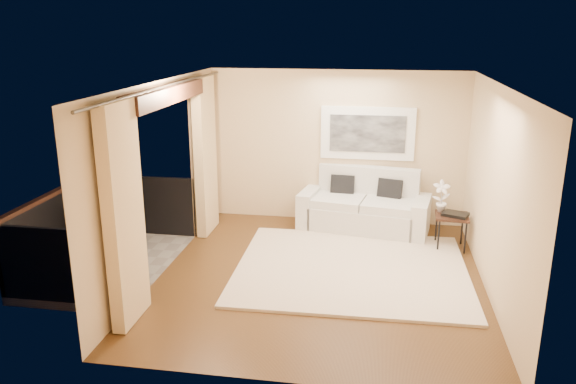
% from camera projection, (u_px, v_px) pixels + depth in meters
% --- Properties ---
extents(floor, '(5.00, 5.00, 0.00)m').
position_uv_depth(floor, '(320.00, 277.00, 7.94)').
color(floor, '#523518').
rests_on(floor, ground).
extents(room_shell, '(5.00, 6.40, 5.00)m').
position_uv_depth(room_shell, '(166.00, 95.00, 7.56)').
color(room_shell, white).
rests_on(room_shell, ground).
extents(balcony, '(1.81, 2.60, 1.17)m').
position_uv_depth(balcony, '(101.00, 251.00, 8.40)').
color(balcony, '#605B56').
rests_on(balcony, ground).
extents(curtains, '(0.16, 4.80, 2.64)m').
position_uv_depth(curtains, '(172.00, 179.00, 7.89)').
color(curtains, '#DBBB87').
rests_on(curtains, ground).
extents(artwork, '(1.62, 0.07, 0.92)m').
position_uv_depth(artwork, '(367.00, 133.00, 9.73)').
color(artwork, white).
rests_on(artwork, room_shell).
extents(rug, '(3.36, 2.94, 0.04)m').
position_uv_depth(rug, '(351.00, 268.00, 8.16)').
color(rug, beige).
rests_on(rug, floor).
extents(sofa, '(2.31, 1.28, 1.05)m').
position_uv_depth(sofa, '(365.00, 208.00, 9.73)').
color(sofa, silver).
rests_on(sofa, floor).
extents(side_table, '(0.53, 0.53, 0.55)m').
position_uv_depth(side_table, '(452.00, 219.00, 8.84)').
color(side_table, black).
rests_on(side_table, floor).
extents(tray, '(0.46, 0.40, 0.05)m').
position_uv_depth(tray, '(455.00, 214.00, 8.78)').
color(tray, black).
rests_on(tray, side_table).
extents(orchid, '(0.29, 0.22, 0.52)m').
position_uv_depth(orchid, '(441.00, 196.00, 8.90)').
color(orchid, white).
rests_on(orchid, side_table).
extents(bistro_table, '(0.75, 0.75, 0.70)m').
position_uv_depth(bistro_table, '(101.00, 222.00, 8.31)').
color(bistro_table, black).
rests_on(bistro_table, balcony).
extents(balcony_chair_far, '(0.48, 0.48, 0.89)m').
position_uv_depth(balcony_chair_far, '(88.00, 222.00, 8.63)').
color(balcony_chair_far, black).
rests_on(balcony_chair_far, balcony).
extents(balcony_chair_near, '(0.39, 0.39, 0.88)m').
position_uv_depth(balcony_chair_near, '(111.00, 242.00, 7.85)').
color(balcony_chair_near, black).
rests_on(balcony_chair_near, balcony).
extents(ice_bucket, '(0.18, 0.18, 0.20)m').
position_uv_depth(ice_bucket, '(94.00, 207.00, 8.42)').
color(ice_bucket, silver).
rests_on(ice_bucket, bistro_table).
extents(candle, '(0.06, 0.06, 0.07)m').
position_uv_depth(candle, '(107.00, 212.00, 8.40)').
color(candle, red).
rests_on(candle, bistro_table).
extents(vase, '(0.04, 0.04, 0.18)m').
position_uv_depth(vase, '(90.00, 216.00, 8.06)').
color(vase, silver).
rests_on(vase, bistro_table).
extents(glass_a, '(0.06, 0.06, 0.12)m').
position_uv_depth(glass_a, '(108.00, 214.00, 8.21)').
color(glass_a, white).
rests_on(glass_a, bistro_table).
extents(glass_b, '(0.06, 0.06, 0.12)m').
position_uv_depth(glass_b, '(111.00, 213.00, 8.28)').
color(glass_b, white).
rests_on(glass_b, bistro_table).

